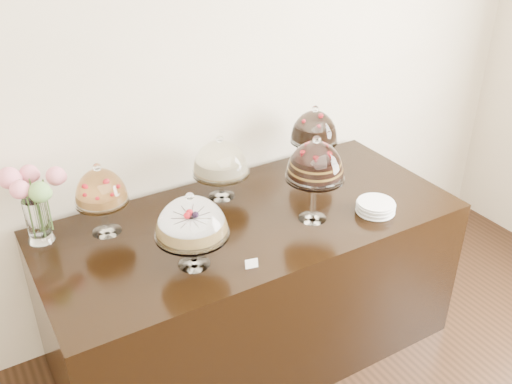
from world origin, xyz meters
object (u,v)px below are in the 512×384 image
display_counter (251,285)px  flower_vase (33,197)px  cake_stand_dark_choco (314,129)px  cake_stand_sugar_sponge (191,221)px  cake_stand_cheesecake (221,160)px  plate_stack (376,207)px  cake_stand_fruit_tart (101,190)px  cake_stand_choco_layer (315,164)px

display_counter → flower_vase: size_ratio=5.70×
cake_stand_dark_choco → flower_vase: (-1.59, 0.07, -0.03)m
cake_stand_sugar_sponge → cake_stand_dark_choco: 1.14m
cake_stand_sugar_sponge → cake_stand_dark_choco: bearing=26.0°
cake_stand_cheesecake → plate_stack: bearing=-42.4°
cake_stand_fruit_tart → cake_stand_sugar_sponge: bearing=-61.0°
flower_vase → plate_stack: size_ratio=1.92×
cake_stand_sugar_sponge → cake_stand_fruit_tart: bearing=119.0°
cake_stand_cheesecake → cake_stand_choco_layer: bearing=-56.3°
cake_stand_dark_choco → cake_stand_cheesecake: bearing=-179.8°
cake_stand_cheesecake → cake_stand_dark_choco: cake_stand_dark_choco is taller
flower_vase → cake_stand_dark_choco: bearing=-2.5°
display_counter → cake_stand_cheesecake: (-0.03, 0.28, 0.67)m
cake_stand_sugar_sponge → cake_stand_dark_choco: cake_stand_dark_choco is taller
display_counter → cake_stand_dark_choco: (0.60, 0.29, 0.72)m
display_counter → flower_vase: bearing=160.3°
plate_stack → cake_stand_dark_choco: bearing=90.3°
cake_stand_choco_layer → cake_stand_fruit_tart: bearing=156.2°
cake_stand_choco_layer → cake_stand_fruit_tart: (-0.97, 0.43, -0.08)m
display_counter → cake_stand_cheesecake: cake_stand_cheesecake is taller
cake_stand_sugar_sponge → cake_stand_choco_layer: (0.70, 0.05, 0.08)m
cake_stand_dark_choco → display_counter: bearing=-154.4°
display_counter → cake_stand_cheesecake: 0.73m
cake_stand_choco_layer → cake_stand_dark_choco: bearing=54.6°
cake_stand_sugar_sponge → cake_stand_cheesecake: bearing=50.9°
cake_stand_cheesecake → cake_stand_sugar_sponge: bearing=-129.1°
cake_stand_sugar_sponge → plate_stack: 1.05m
cake_stand_fruit_tart → plate_stack: size_ratio=1.91×
cake_stand_sugar_sponge → cake_stand_choco_layer: cake_stand_choco_layer is taller
plate_stack → cake_stand_cheesecake: bearing=137.6°
cake_stand_choco_layer → cake_stand_cheesecake: cake_stand_choco_layer is taller
cake_stand_choco_layer → cake_stand_fruit_tart: size_ratio=1.23×
display_counter → plate_stack: bearing=-25.7°
display_counter → cake_stand_fruit_tart: bearing=159.4°
cake_stand_cheesecake → plate_stack: (0.63, -0.57, -0.19)m
display_counter → plate_stack: plate_stack is taller
cake_stand_sugar_sponge → cake_stand_fruit_tart: 0.54m
cake_stand_choco_layer → cake_stand_cheesecake: (-0.30, 0.45, -0.10)m
cake_stand_cheesecake → plate_stack: cake_stand_cheesecake is taller
cake_stand_dark_choco → flower_vase: size_ratio=1.07×
cake_stand_sugar_sponge → plate_stack: size_ratio=1.89×
display_counter → cake_stand_sugar_sponge: bearing=-153.5°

